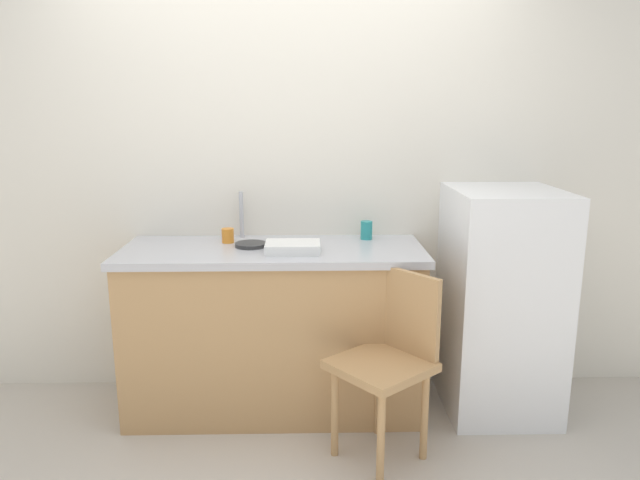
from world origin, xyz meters
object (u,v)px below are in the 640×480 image
Objects in this scene: chair at (390,356)px; cup_orange at (228,236)px; hotplate at (251,245)px; dish_tray at (293,247)px; cup_teal at (366,230)px; refrigerator at (500,301)px.

cup_orange is at bearing -165.45° from chair.
dish_tray is at bearing -28.80° from hotplate.
cup_teal is at bearing 35.20° from dish_tray.
cup_teal is at bearing 164.04° from refrigerator.
hotplate is 0.17m from cup_orange.
cup_orange is at bearing 148.50° from dish_tray.
cup_teal reaches higher than hotplate.
cup_teal is (-0.71, 0.20, 0.36)m from refrigerator.
refrigerator is 1.53m from cup_orange.
refrigerator is 11.97× the size of cup_teal.
cup_teal is (0.63, 0.16, 0.04)m from hotplate.
refrigerator is 1.17m from dish_tray.
cup_teal is (-0.05, 0.66, 0.47)m from chair.
refrigerator is 15.55× the size of cup_orange.
refrigerator reaches higher than cup_orange.
chair is 3.18× the size of dish_tray.
dish_tray is at bearing -175.75° from refrigerator.
dish_tray is 2.74× the size of cup_teal.
chair is 0.95m from hotplate.
refrigerator reaches higher than chair.
hotplate reaches higher than chair.
hotplate is (-1.35, 0.04, 0.31)m from refrigerator.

